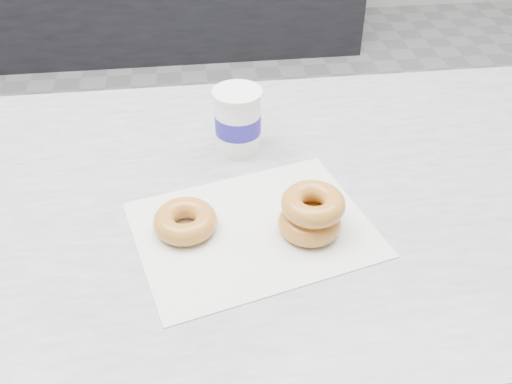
# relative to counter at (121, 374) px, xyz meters

# --- Properties ---
(ground) EXTENTS (5.00, 5.00, 0.00)m
(ground) POSITION_rel_counter_xyz_m (0.00, 0.60, -0.45)
(ground) COLOR #959597
(ground) RESTS_ON ground
(counter) EXTENTS (3.06, 0.76, 0.90)m
(counter) POSITION_rel_counter_xyz_m (0.00, 0.00, 0.00)
(counter) COLOR #333335
(counter) RESTS_ON ground
(wax_paper) EXTENTS (0.39, 0.34, 0.00)m
(wax_paper) POSITION_rel_counter_xyz_m (0.26, -0.09, 0.45)
(wax_paper) COLOR silver
(wax_paper) RESTS_ON counter
(donut_single) EXTENTS (0.12, 0.12, 0.03)m
(donut_single) POSITION_rel_counter_xyz_m (0.16, -0.08, 0.47)
(donut_single) COLOR gold
(donut_single) RESTS_ON wax_paper
(donut_stack) EXTENTS (0.11, 0.11, 0.07)m
(donut_stack) POSITION_rel_counter_xyz_m (0.35, -0.10, 0.48)
(donut_stack) COLOR gold
(donut_stack) RESTS_ON wax_paper
(coffee_cup) EXTENTS (0.10, 0.10, 0.11)m
(coffee_cup) POSITION_rel_counter_xyz_m (0.26, 0.13, 0.51)
(coffee_cup) COLOR white
(coffee_cup) RESTS_ON counter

